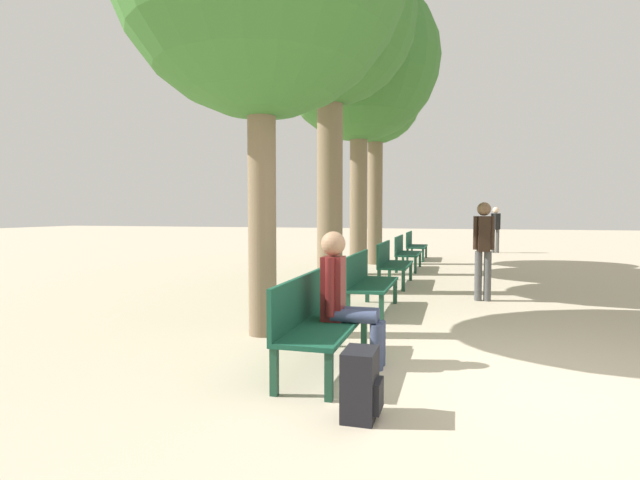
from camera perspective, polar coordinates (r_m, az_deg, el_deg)
ground_plane at (r=4.65m, az=21.38°, el=-15.26°), size 80.00×80.00×0.00m
bench_row_0 at (r=4.67m, az=-0.57°, el=-8.80°), size 0.54×1.59×0.85m
bench_row_1 at (r=7.33m, az=5.37°, el=-4.43°), size 0.54×1.59×0.85m
bench_row_2 at (r=10.04m, az=8.11°, el=-2.38°), size 0.54×1.59×0.85m
bench_row_3 at (r=12.76m, az=9.67°, el=-1.20°), size 0.54×1.59×0.85m
bench_row_4 at (r=15.50m, az=10.68°, el=-0.44°), size 0.54×1.59×0.85m
tree_row_1 at (r=9.58m, az=1.15°, el=23.59°), size 3.06×3.06×6.40m
tree_row_2 at (r=12.12m, az=4.49°, el=19.66°), size 3.67×3.67×6.76m
tree_row_3 at (r=14.34m, az=6.38°, el=15.51°), size 2.53×2.53×5.88m
person_seated at (r=4.75m, az=2.85°, el=-6.30°), size 0.61×0.35×1.27m
backpack at (r=3.67m, az=4.71°, el=-16.13°), size 0.27×0.33×0.49m
pedestrian_near at (r=8.56m, az=18.17°, el=-0.50°), size 0.33×0.24×1.61m
pedestrian_mid at (r=18.85m, az=19.43°, el=1.46°), size 0.33×0.29×1.64m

